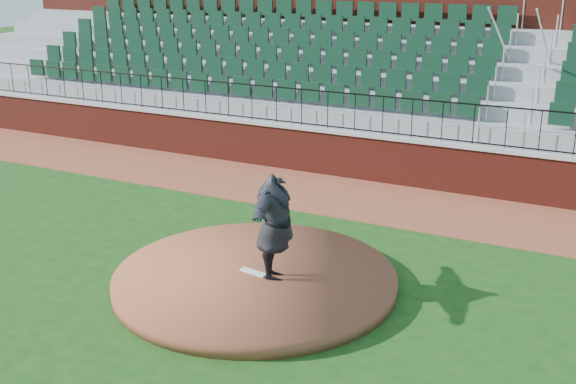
{
  "coord_description": "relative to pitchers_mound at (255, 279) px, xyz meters",
  "views": [
    {
      "loc": [
        6.05,
        -10.41,
        5.71
      ],
      "look_at": [
        0.0,
        1.5,
        1.3
      ],
      "focal_mm": 44.22,
      "sensor_mm": 36.0,
      "label": 1
    }
  ],
  "objects": [
    {
      "name": "wall_cap",
      "position": [
        -0.16,
        7.14,
        1.12
      ],
      "size": [
        34.0,
        0.45,
        0.1
      ],
      "primitive_type": "cube",
      "color": "#B7B7B7",
      "rests_on": "field_wall"
    },
    {
      "name": "ground",
      "position": [
        -0.16,
        0.14,
        -0.12
      ],
      "size": [
        90.0,
        90.0,
        0.0
      ],
      "primitive_type": "plane",
      "color": "#174112",
      "rests_on": "ground"
    },
    {
      "name": "warning_track",
      "position": [
        -0.16,
        5.54,
        -0.12
      ],
      "size": [
        34.0,
        3.2,
        0.01
      ],
      "primitive_type": "cube",
      "color": "brown",
      "rests_on": "ground"
    },
    {
      "name": "concourse_wall",
      "position": [
        -0.16,
        12.67,
        2.62
      ],
      "size": [
        34.0,
        0.5,
        5.5
      ],
      "primitive_type": "cube",
      "color": "maroon",
      "rests_on": "ground"
    },
    {
      "name": "pitchers_mound",
      "position": [
        0.0,
        0.0,
        0.0
      ],
      "size": [
        5.17,
        5.17,
        0.25
      ],
      "primitive_type": "cylinder",
      "color": "brown",
      "rests_on": "ground"
    },
    {
      "name": "field_wall",
      "position": [
        -0.16,
        7.14,
        0.47
      ],
      "size": [
        34.0,
        0.35,
        1.2
      ],
      "primitive_type": "cube",
      "color": "maroon",
      "rests_on": "ground"
    },
    {
      "name": "wall_railing",
      "position": [
        -0.16,
        7.14,
        1.67
      ],
      "size": [
        34.0,
        0.05,
        1.0
      ],
      "primitive_type": null,
      "color": "black",
      "rests_on": "wall_cap"
    },
    {
      "name": "seating_stands",
      "position": [
        -0.16,
        9.87,
        2.18
      ],
      "size": [
        34.0,
        5.1,
        4.6
      ],
      "primitive_type": null,
      "color": "gray",
      "rests_on": "ground"
    },
    {
      "name": "pitcher",
      "position": [
        0.41,
        -0.01,
        1.1
      ],
      "size": [
        1.39,
        2.47,
        1.95
      ],
      "primitive_type": "imported",
      "rotation": [
        0.0,
        0.0,
        1.9
      ],
      "color": "black",
      "rests_on": "pitchers_mound"
    },
    {
      "name": "pitching_rubber",
      "position": [
        -0.02,
        -0.02,
        0.14
      ],
      "size": [
        0.55,
        0.22,
        0.04
      ],
      "primitive_type": "cube",
      "rotation": [
        0.0,
        0.0,
        -0.16
      ],
      "color": "white",
      "rests_on": "pitchers_mound"
    }
  ]
}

